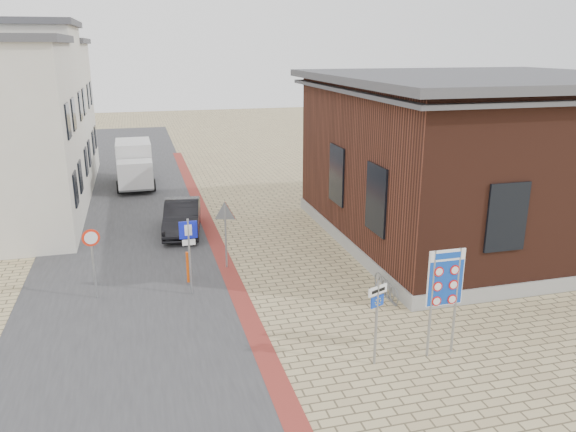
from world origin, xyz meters
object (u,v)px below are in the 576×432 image
box_truck (134,164)px  essen_sign (377,310)px  border_sign (445,280)px  bollard (188,267)px  sedan (182,217)px  parking_sign (189,243)px

box_truck → essen_sign: (5.75, -21.46, 0.21)m
border_sign → essen_sign: (-1.87, 0.00, -0.61)m
border_sign → bollard: (-6.00, 6.50, -1.57)m
sedan → box_truck: (-1.92, 9.31, 0.61)m
border_sign → parking_sign: 8.12m
box_truck → border_sign: bearing=-71.1°
sedan → border_sign: (5.70, -12.15, 1.43)m
sedan → essen_sign: size_ratio=1.84×
sedan → parking_sign: size_ratio=1.63×
sedan → box_truck: size_ratio=0.87×
border_sign → box_truck: bearing=109.5°
essen_sign → bollard: (-4.13, 6.50, -0.96)m
parking_sign → border_sign: bearing=-44.0°
border_sign → bollard: size_ratio=2.64×
essen_sign → bollard: essen_sign is taller
essen_sign → bollard: size_ratio=2.07×
sedan → border_sign: border_sign is taller
parking_sign → bollard: size_ratio=2.34×
box_truck → border_sign: border_sign is taller
border_sign → sedan: bearing=115.1°
box_truck → bollard: 15.07m
border_sign → essen_sign: size_ratio=1.28×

